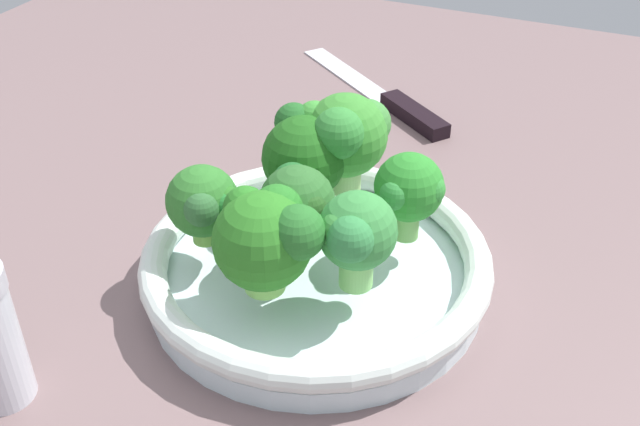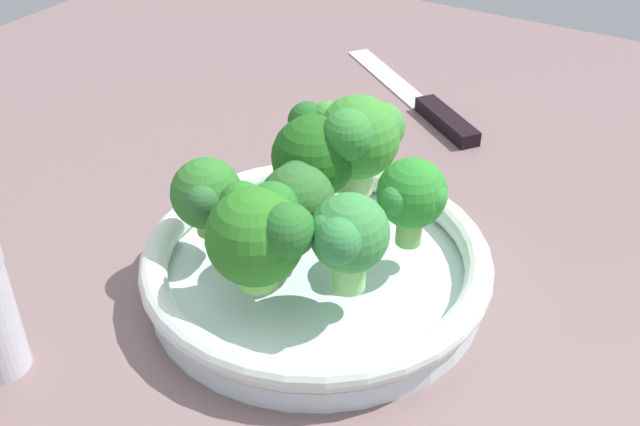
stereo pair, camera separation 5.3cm
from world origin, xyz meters
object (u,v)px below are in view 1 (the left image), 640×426
Objects in this scene: broccoli_floret_4 at (267,236)px; broccoli_floret_1 at (303,154)px; bowl at (320,267)px; broccoli_floret_0 at (205,203)px; broccoli_floret_5 at (346,134)px; broccoli_floret_3 at (409,189)px; broccoli_floret_2 at (355,234)px; broccoli_floret_6 at (299,202)px; knife at (389,99)px.

broccoli_floret_1 is at bearing -167.27° from broccoli_floret_4.
broccoli_floret_1 reaches higher than bowl.
broccoli_floret_0 is at bearing -70.40° from bowl.
broccoli_floret_1 is 3.75cm from broccoli_floret_5.
bowl is at bearing 165.73° from broccoli_floret_4.
broccoli_floret_0 is 14.56cm from broccoli_floret_3.
broccoli_floret_2 is 0.86× the size of broccoli_floret_5.
broccoli_floret_6 is (4.40, -6.63, -0.27)cm from broccoli_floret_3.
broccoli_floret_4 is 13.38cm from broccoli_floret_5.
broccoli_floret_5 is (-13.35, 0.04, 0.87)cm from broccoli_floret_4.
broccoli_floret_6 is (5.88, 2.41, -0.27)cm from broccoli_floret_1.
broccoli_floret_5 reaches higher than broccoli_floret_3.
broccoli_floret_0 is at bearing -63.42° from broccoli_floret_3.
broccoli_floret_0 is at bearing -92.15° from broccoli_floret_2.
broccoli_floret_2 reaches higher than broccoli_floret_6.
broccoli_floret_3 is (1.49, 9.04, 0.00)cm from broccoli_floret_1.
broccoli_floret_3 is 0.89× the size of broccoli_floret_4.
broccoli_floret_2 is (3.19, 3.90, 6.26)cm from bowl.
broccoli_floret_3 is at bearing 123.56° from broccoli_floret_6.
broccoli_floret_4 is at bearing -67.37° from broccoli_floret_2.
broccoli_floret_1 reaches higher than knife.
broccoli_floret_4 is (2.20, -5.27, -0.21)cm from broccoli_floret_2.
broccoli_floret_0 is at bearing -112.50° from broccoli_floret_4.
broccoli_floret_3 is (-6.51, 13.00, 0.76)cm from broccoli_floret_0.
bowl is 1.14× the size of knife.
broccoli_floret_1 is (-5.24, -3.77, 6.06)cm from bowl.
broccoli_floret_6 reaches higher than bowl.
bowl is at bearing -54.55° from broccoli_floret_3.
broccoli_floret_2 is at bearing 64.17° from broccoli_floret_6.
broccoli_floret_2 is 1.07× the size of broccoli_floret_6.
broccoli_floret_0 is 8.95cm from broccoli_floret_1.
broccoli_floret_1 is 10.90cm from broccoli_floret_4.
broccoli_floret_2 is at bearing 25.16° from broccoli_floret_5.
broccoli_floret_1 is 9.16cm from broccoli_floret_3.
knife is at bearing -173.12° from broccoli_floret_4.
broccoli_floret_6 is (8.60, -0.02, -1.12)cm from broccoli_floret_5.
broccoli_floret_6 is at bearing -0.15° from broccoli_floret_5.
broccoli_floret_5 is at bearing 149.15° from broccoli_floret_0.
broccoli_floret_6 reaches higher than knife.
broccoli_floret_1 is at bearing 4.47° from knife.
bowl is at bearing -129.26° from broccoli_floret_2.
broccoli_floret_4 is (2.63, 6.36, 0.74)cm from broccoli_floret_0.
bowl is 8.87cm from broccoli_floret_3.
knife is (-27.83, -11.10, -7.46)cm from broccoli_floret_3.
broccoli_floret_2 is (8.43, 7.67, 0.20)cm from broccoli_floret_1.
broccoli_floret_1 is at bearing -99.35° from broccoli_floret_3.
knife is at bearing -158.26° from broccoli_floret_3.
bowl is 4.27× the size of broccoli_floret_0.
broccoli_floret_3 is at bearing 168.86° from broccoli_floret_2.
bowl is at bearing 109.60° from broccoli_floret_0.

